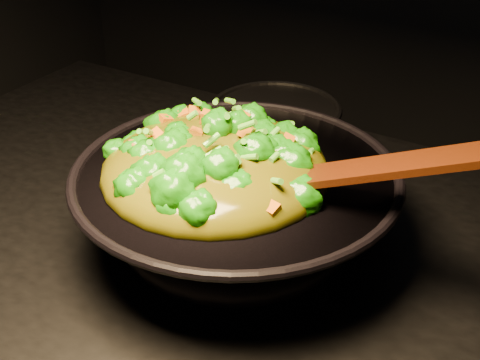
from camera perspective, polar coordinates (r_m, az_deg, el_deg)
The scene contains 4 objects.
wok at distance 0.87m, azimuth -0.34°, elevation -2.66°, with size 0.41×0.41×0.11m, color black, non-canonical shape.
stir_fry at distance 0.82m, azimuth -2.17°, elevation 3.49°, with size 0.29×0.29×0.10m, color #1B7A08, non-canonical shape.
spatula at distance 0.76m, azimuth 11.18°, elevation 0.94°, with size 0.33×0.05×0.01m, color #381308.
back_pot at distance 1.06m, azimuth 2.97°, elevation 3.63°, with size 0.19×0.19×0.11m, color black.
Camera 1 is at (0.44, -0.58, 1.44)m, focal length 50.00 mm.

